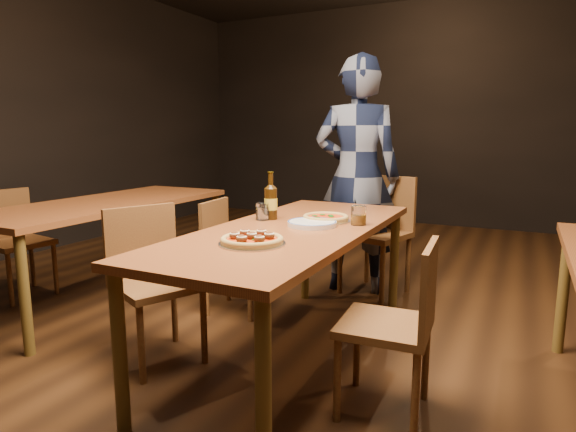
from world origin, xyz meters
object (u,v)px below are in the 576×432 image
at_px(pizza_meatball, 252,239).
at_px(beer_bottle, 271,203).
at_px(amber_glass, 359,215).
at_px(chair_main_sw, 238,254).
at_px(water_glass, 263,212).
at_px(table_main, 292,240).
at_px(chair_nbr_left, 19,242).
at_px(diner, 357,176).
at_px(table_left, 106,211).
at_px(chair_end, 375,233).
at_px(chair_main_e, 385,324).
at_px(plate_stack, 312,224).
at_px(chair_main_nw, 157,284).
at_px(pizza_margherita, 326,218).

height_order(pizza_meatball, beer_bottle, beer_bottle).
xyz_separation_m(beer_bottle, amber_glass, (0.52, 0.06, -0.05)).
distance_m(chair_main_sw, water_glass, 0.67).
height_order(table_main, chair_nbr_left, chair_nbr_left).
xyz_separation_m(chair_main_sw, diner, (0.59, 0.83, 0.51)).
bearing_deg(pizza_meatball, amber_glass, 66.28).
distance_m(table_left, chair_nbr_left, 0.74).
bearing_deg(beer_bottle, water_glass, -127.40).
bearing_deg(pizza_meatball, chair_end, 86.99).
bearing_deg(chair_nbr_left, chair_main_sw, -66.11).
xyz_separation_m(chair_nbr_left, pizza_meatball, (2.34, -0.46, 0.34)).
xyz_separation_m(water_glass, diner, (0.19, 1.19, 0.12)).
height_order(chair_main_e, chair_end, chair_end).
xyz_separation_m(plate_stack, diner, (-0.15, 1.23, 0.16)).
relative_size(chair_main_nw, beer_bottle, 3.24).
height_order(table_main, table_left, same).
relative_size(table_left, amber_glass, 18.87).
bearing_deg(chair_nbr_left, chair_main_e, -87.82).
height_order(chair_main_nw, pizza_meatball, chair_main_nw).
distance_m(table_left, chair_main_e, 2.39).
height_order(chair_nbr_left, plate_stack, chair_nbr_left).
bearing_deg(plate_stack, beer_bottle, 164.32).
relative_size(chair_main_nw, pizza_margherita, 3.11).
bearing_deg(table_main, beer_bottle, 142.52).
height_order(chair_nbr_left, amber_glass, chair_nbr_left).
xyz_separation_m(pizza_margherita, amber_glass, (0.21, -0.03, 0.03)).
bearing_deg(table_main, chair_main_nw, -150.47).
xyz_separation_m(pizza_margherita, plate_stack, (-0.01, -0.17, -0.01)).
bearing_deg(water_glass, diner, 81.08).
bearing_deg(amber_glass, table_left, 177.97).
xyz_separation_m(chair_main_e, beer_bottle, (-0.82, 0.46, 0.43)).
xyz_separation_m(table_main, pizza_margherita, (0.09, 0.25, 0.09)).
height_order(chair_main_sw, diner, diner).
distance_m(table_main, chair_main_sw, 0.86).
distance_m(chair_main_sw, chair_end, 1.11).
relative_size(table_left, chair_main_sw, 2.42).
bearing_deg(chair_main_nw, pizza_margherita, -25.49).
xyz_separation_m(chair_main_sw, amber_glass, (0.96, -0.26, 0.39)).
bearing_deg(water_glass, table_left, 173.19).
relative_size(chair_end, beer_bottle, 3.49).
bearing_deg(chair_nbr_left, diner, -52.05).
bearing_deg(table_left, chair_main_nw, -32.00).
xyz_separation_m(chair_main_nw, amber_glass, (0.94, 0.59, 0.36)).
height_order(chair_main_nw, chair_nbr_left, chair_main_nw).
xyz_separation_m(chair_main_sw, pizza_margherita, (0.75, -0.23, 0.36)).
xyz_separation_m(table_left, pizza_meatball, (1.71, -0.74, 0.09)).
bearing_deg(beer_bottle, diner, 82.33).
bearing_deg(chair_end, table_main, -78.02).
distance_m(chair_nbr_left, diner, 2.66).
distance_m(pizza_meatball, beer_bottle, 0.65).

